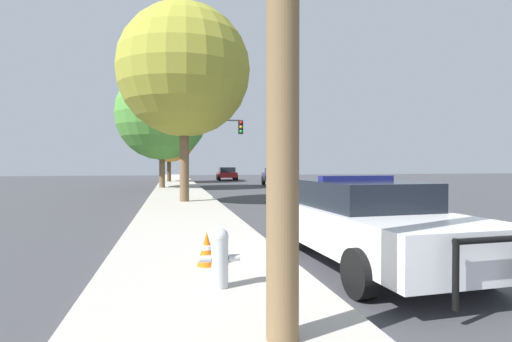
# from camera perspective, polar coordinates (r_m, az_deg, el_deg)

# --- Properties ---
(ground_plane) EXTENTS (110.00, 110.00, 0.00)m
(ground_plane) POSITION_cam_1_polar(r_m,az_deg,el_deg) (8.85, 27.49, -10.16)
(ground_plane) COLOR #3D3D42
(sidewalk_left) EXTENTS (3.00, 110.00, 0.13)m
(sidewalk_left) POSITION_cam_1_polar(r_m,az_deg,el_deg) (6.91, -8.28, -12.66)
(sidewalk_left) COLOR #ADA89E
(sidewalk_left) RESTS_ON ground_plane
(police_car) EXTENTS (2.28, 5.13, 1.49)m
(police_car) POSITION_cam_1_polar(r_m,az_deg,el_deg) (7.05, 14.89, -6.75)
(police_car) COLOR white
(police_car) RESTS_ON ground_plane
(fire_hydrant) EXTENTS (0.52, 0.23, 0.76)m
(fire_hydrant) POSITION_cam_1_polar(r_m,az_deg,el_deg) (5.18, -5.20, -11.97)
(fire_hydrant) COLOR #B7BCC1
(fire_hydrant) RESTS_ON sidewalk_left
(traffic_light) EXTENTS (4.10, 0.35, 4.62)m
(traffic_light) POSITION_cam_1_polar(r_m,az_deg,el_deg) (26.30, -6.85, 4.79)
(traffic_light) COLOR #424247
(traffic_light) RESTS_ON sidewalk_left
(car_background_oncoming) EXTENTS (2.30, 4.58, 1.37)m
(car_background_oncoming) POSITION_cam_1_polar(r_m,az_deg,el_deg) (31.47, 3.01, -0.73)
(car_background_oncoming) COLOR #333856
(car_background_oncoming) RESTS_ON ground_plane
(car_background_distant) EXTENTS (2.13, 4.14, 1.36)m
(car_background_distant) POSITION_cam_1_polar(r_m,az_deg,el_deg) (41.85, -4.19, -0.35)
(car_background_distant) COLOR maroon
(car_background_distant) RESTS_ON ground_plane
(tree_sidewalk_mid) EXTENTS (6.07, 6.07, 7.91)m
(tree_sidewalk_mid) POSITION_cam_1_polar(r_m,az_deg,el_deg) (27.51, -13.30, 7.87)
(tree_sidewalk_mid) COLOR brown
(tree_sidewalk_mid) RESTS_ON sidewalk_left
(tree_sidewalk_far) EXTENTS (5.09, 5.09, 6.85)m
(tree_sidewalk_far) POSITION_cam_1_polar(r_m,az_deg,el_deg) (36.82, -12.34, 5.22)
(tree_sidewalk_far) COLOR #4C3823
(tree_sidewalk_far) RESTS_ON sidewalk_left
(tree_sidewalk_near) EXTENTS (5.53, 5.53, 8.25)m
(tree_sidewalk_near) POSITION_cam_1_polar(r_m,az_deg,el_deg) (17.44, -10.24, 13.92)
(tree_sidewalk_near) COLOR brown
(tree_sidewalk_near) RESTS_ON sidewalk_left
(traffic_cone) EXTENTS (0.30, 0.30, 0.52)m
(traffic_cone) POSITION_cam_1_polar(r_m,az_deg,el_deg) (6.30, -7.05, -10.97)
(traffic_cone) COLOR orange
(traffic_cone) RESTS_ON sidewalk_left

